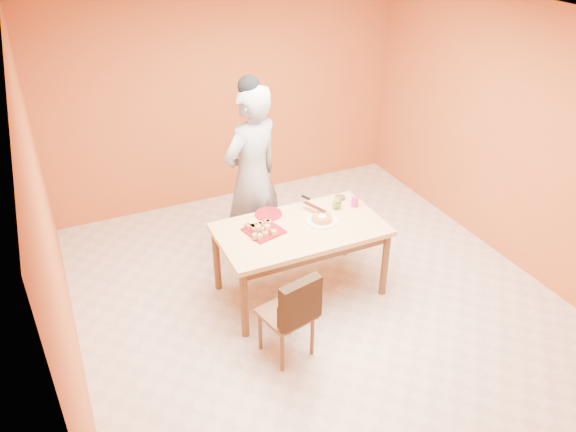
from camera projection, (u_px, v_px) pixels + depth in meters
name	position (u px, v px, depth m)	size (l,w,h in m)	color
floor	(318.00, 301.00, 5.61)	(5.00, 5.00, 0.00)	beige
ceiling	(328.00, 21.00, 4.23)	(5.00, 5.00, 0.00)	white
wall_back	(228.00, 96.00, 6.88)	(4.50, 4.50, 0.00)	#BD662B
wall_left	(51.00, 238.00, 4.11)	(5.00, 5.00, 0.00)	#BD662B
wall_right	(517.00, 139.00, 5.73)	(5.00, 5.00, 0.00)	#BD662B
dining_table	(300.00, 236.00, 5.41)	(1.60, 0.90, 0.76)	#F4CC7F
dining_chair	(287.00, 313.00, 4.75)	(0.49, 0.55, 0.88)	brown
pastry_pile	(264.00, 226.00, 5.26)	(0.28, 0.28, 0.09)	tan
person	(252.00, 177.00, 5.78)	(0.72, 0.47, 1.97)	gray
pastry_platter	(264.00, 231.00, 5.29)	(0.32, 0.32, 0.02)	maroon
red_dinner_plate	(268.00, 214.00, 5.57)	(0.27, 0.27, 0.02)	maroon
white_cake_plate	(322.00, 221.00, 5.46)	(0.31, 0.31, 0.01)	silver
sponge_cake	(322.00, 218.00, 5.44)	(0.20, 0.20, 0.04)	orange
cake_server	(315.00, 207.00, 5.57)	(0.06, 0.29, 0.01)	silver
egg_ornament	(337.00, 203.00, 5.64)	(0.10, 0.08, 0.12)	olive
magenta_glass	(355.00, 202.00, 5.69)	(0.07, 0.07, 0.10)	#CB1E84
checker_tin	(340.00, 197.00, 5.85)	(0.10, 0.10, 0.03)	#36210E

